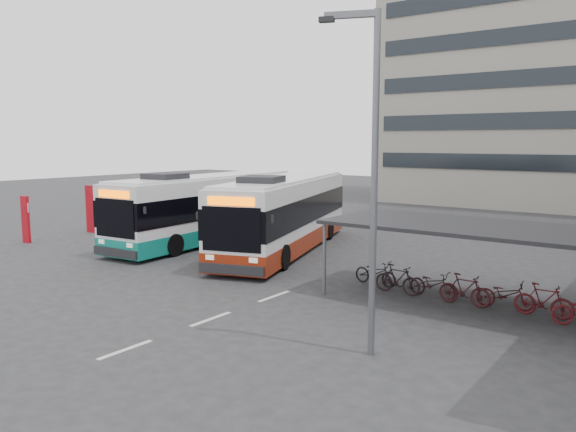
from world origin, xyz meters
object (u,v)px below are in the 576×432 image
Objects in this scene: pedestrian at (199,230)px; lamp_post at (370,164)px; bus_main at (285,214)px; bus_teal at (208,208)px.

lamp_post is at bearing -91.63° from pedestrian.
bus_main reaches higher than pedestrian.
lamp_post is at bearing -62.94° from bus_main.
lamp_post reaches higher than bus_teal.
bus_teal is 17.03m from lamp_post.
pedestrian is 16.23m from lamp_post.
lamp_post reaches higher than bus_main.
pedestrian is at bearing 128.07° from lamp_post.
lamp_post is at bearing -37.48° from bus_teal.
bus_teal is at bearing 125.39° from lamp_post.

